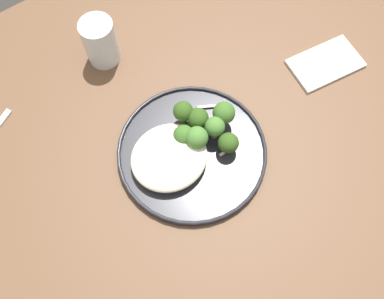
{
  "coord_description": "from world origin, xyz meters",
  "views": [
    {
      "loc": [
        0.23,
        0.3,
        1.5
      ],
      "look_at": [
        0.04,
        0.04,
        0.76
      ],
      "focal_mm": 39.45,
      "sensor_mm": 36.0,
      "label": 1
    }
  ],
  "objects": [
    {
      "name": "ground",
      "position": [
        0.0,
        0.0,
        0.0
      ],
      "size": [
        6.0,
        6.0,
        0.0
      ],
      "primitive_type": "plane",
      "color": "#2D2B28"
    },
    {
      "name": "noodle_bed",
      "position": [
        0.09,
        0.03,
        0.77
      ],
      "size": [
        0.15,
        0.14,
        0.04
      ],
      "color": "beige",
      "rests_on": "dinner_plate"
    },
    {
      "name": "onion_sliver_pale_crescent",
      "position": [
        -0.02,
        0.08,
        0.75
      ],
      "size": [
        0.04,
        0.01,
        0.0
      ],
      "primitive_type": "cube",
      "rotation": [
        0.0,
        0.0,
        3.08
      ],
      "color": "silver",
      "rests_on": "dinner_plate"
    },
    {
      "name": "seared_scallop_on_noodles",
      "position": [
        0.05,
        0.01,
        0.76
      ],
      "size": [
        0.03,
        0.03,
        0.01
      ],
      "color": "#DBB77A",
      "rests_on": "dinner_plate"
    },
    {
      "name": "wooden_dining_table",
      "position": [
        0.0,
        0.0,
        0.66
      ],
      "size": [
        1.4,
        1.0,
        0.74
      ],
      "color": "brown",
      "rests_on": "ground"
    },
    {
      "name": "onion_sliver_long_sliver",
      "position": [
        -0.05,
        -0.01,
        0.75
      ],
      "size": [
        0.05,
        0.03,
        0.0
      ],
      "primitive_type": "cube",
      "rotation": [
        0.0,
        0.0,
        2.62
      ],
      "color": "silver",
      "rests_on": "dinner_plate"
    },
    {
      "name": "broccoli_floret_small_sprig",
      "position": [
        0.03,
        0.04,
        0.79
      ],
      "size": [
        0.04,
        0.04,
        0.06
      ],
      "color": "#7A994C",
      "rests_on": "dinner_plate"
    },
    {
      "name": "folded_napkin",
      "position": [
        -0.31,
        0.04,
        0.74
      ],
      "size": [
        0.16,
        0.11,
        0.01
      ],
      "primitive_type": "cube",
      "rotation": [
        0.0,
        0.0,
        -0.15
      ],
      "color": "white",
      "rests_on": "wooden_dining_table"
    },
    {
      "name": "water_glass",
      "position": [
        0.06,
        -0.25,
        0.79
      ],
      "size": [
        0.07,
        0.07,
        0.1
      ],
      "color": "silver",
      "rests_on": "wooden_dining_table"
    },
    {
      "name": "broccoli_floret_left_leaning",
      "position": [
        0.04,
        0.02,
        0.78
      ],
      "size": [
        0.04,
        0.04,
        0.05
      ],
      "color": "#89A356",
      "rests_on": "dinner_plate"
    },
    {
      "name": "broccoli_floret_split_head",
      "position": [
        -0.02,
        0.08,
        0.78
      ],
      "size": [
        0.04,
        0.04,
        0.05
      ],
      "color": "#89A356",
      "rests_on": "dinner_plate"
    },
    {
      "name": "seared_scallop_left_edge",
      "position": [
        0.06,
        0.05,
        0.76
      ],
      "size": [
        0.03,
        0.03,
        0.02
      ],
      "color": "beige",
      "rests_on": "dinner_plate"
    },
    {
      "name": "seared_scallop_right_edge",
      "position": [
        0.07,
        -0.02,
        0.76
      ],
      "size": [
        0.02,
        0.02,
        0.01
      ],
      "color": "#E5C689",
      "rests_on": "dinner_plate"
    },
    {
      "name": "broccoli_floret_right_tilted",
      "position": [
        -0.01,
        0.04,
        0.79
      ],
      "size": [
        0.04,
        0.04,
        0.06
      ],
      "color": "#7A994C",
      "rests_on": "dinner_plate"
    },
    {
      "name": "dinner_plate",
      "position": [
        0.04,
        0.04,
        0.75
      ],
      "size": [
        0.29,
        0.29,
        0.02
      ],
      "color": "#232328",
      "rests_on": "wooden_dining_table"
    },
    {
      "name": "broccoli_floret_front_edge",
      "position": [
        0.0,
        0.01,
        0.78
      ],
      "size": [
        0.04,
        0.04,
        0.06
      ],
      "color": "#7A994C",
      "rests_on": "dinner_plate"
    },
    {
      "name": "broccoli_floret_near_rim",
      "position": [
        0.02,
        -0.02,
        0.79
      ],
      "size": [
        0.04,
        0.04,
        0.06
      ],
      "color": "#7A994C",
      "rests_on": "dinner_plate"
    },
    {
      "name": "broccoli_floret_beside_noodles",
      "position": [
        -0.04,
        0.03,
        0.79
      ],
      "size": [
        0.04,
        0.04,
        0.07
      ],
      "color": "#7A994C",
      "rests_on": "dinner_plate"
    },
    {
      "name": "seared_scallop_rear_pale",
      "position": [
        0.09,
        0.04,
        0.76
      ],
      "size": [
        0.02,
        0.02,
        0.02
      ],
      "color": "#E5C689",
      "rests_on": "dinner_plate"
    }
  ]
}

